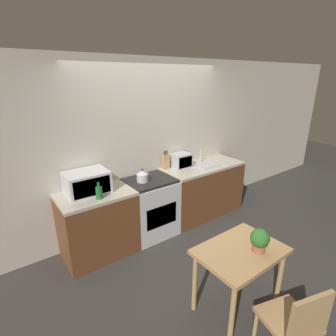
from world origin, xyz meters
The scene contains 14 objects.
ground_plane centered at (0.00, 0.00, 0.00)m, with size 16.00×16.00×0.00m, color #33302D.
wall_back centered at (0.00, 1.01, 1.30)m, with size 10.00×0.06×2.60m.
counter_left_run centered at (-1.08, 0.67, 0.45)m, with size 0.95×0.62×0.90m.
counter_right_run centered at (0.83, 0.67, 0.45)m, with size 1.45×0.62×0.90m.
stove_range centered at (-0.25, 0.67, 0.45)m, with size 0.71×0.62×0.90m.
kettle centered at (-0.37, 0.67, 0.98)m, with size 0.17×0.17×0.19m.
microwave centered at (-1.14, 0.76, 1.04)m, with size 0.53×0.40×0.28m.
bottle centered at (-1.09, 0.50, 0.98)m, with size 0.08×0.08×0.21m.
knife_block centered at (0.21, 0.90, 1.02)m, with size 0.11×0.07×0.31m.
toaster_oven centered at (0.47, 0.83, 1.02)m, with size 0.31×0.26×0.23m.
sink_basin centered at (0.89, 0.68, 0.92)m, with size 0.43×0.38×0.24m.
dining_table centered at (-0.30, -1.05, 0.62)m, with size 0.85×0.61×0.73m.
dining_chair centered at (-0.43, -1.71, 0.50)m, with size 0.48×0.48×0.86m.
potted_plant centered at (-0.18, -1.16, 0.86)m, with size 0.18×0.18×0.24m.
Camera 1 is at (-2.14, -2.35, 2.33)m, focal length 28.00 mm.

